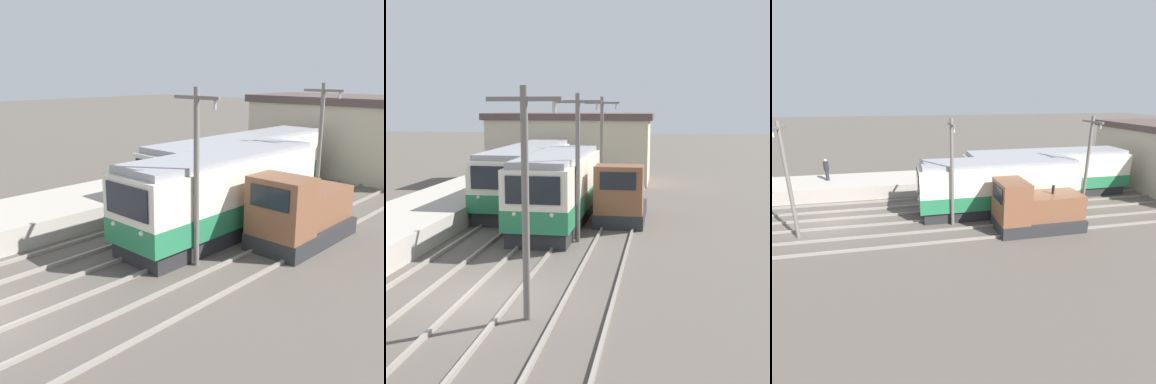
% 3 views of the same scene
% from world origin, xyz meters
% --- Properties ---
extents(track_right, '(1.54, 60.00, 0.14)m').
position_xyz_m(track_right, '(3.20, 0.00, 0.07)').
color(track_right, gray).
rests_on(track_right, ground).
extents(commuter_train_left, '(2.84, 12.77, 3.48)m').
position_xyz_m(commuter_train_left, '(-2.60, 15.29, 1.63)').
color(commuter_train_left, '#28282B').
rests_on(commuter_train_left, ground).
extents(commuter_train_center, '(2.84, 10.48, 3.55)m').
position_xyz_m(commuter_train_center, '(0.20, 10.49, 1.65)').
color(commuter_train_center, '#28282B').
rests_on(commuter_train_center, ground).
extents(shunting_locomotive, '(2.40, 5.06, 3.00)m').
position_xyz_m(shunting_locomotive, '(3.20, 11.73, 1.21)').
color(shunting_locomotive, '#28282B').
rests_on(shunting_locomotive, ground).
extents(catenary_mast_mid, '(2.00, 0.20, 6.32)m').
position_xyz_m(catenary_mast_mid, '(1.71, 7.21, 3.47)').
color(catenary_mast_mid, slate).
rests_on(catenary_mast_mid, ground).
extents(catenary_mast_far, '(2.00, 0.20, 6.32)m').
position_xyz_m(catenary_mast_far, '(1.71, 15.83, 3.47)').
color(catenary_mast_far, slate).
rests_on(catenary_mast_far, ground).
extents(station_building, '(12.60, 6.30, 5.26)m').
position_xyz_m(station_building, '(-1.89, 26.00, 2.65)').
color(station_building, beige).
rests_on(station_building, ground).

